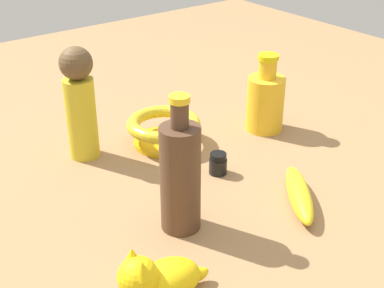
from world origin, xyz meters
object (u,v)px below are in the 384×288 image
bottle_short (265,100)px  bottle_tall (180,176)px  bowl (164,128)px  person_figure_adult (80,102)px  nail_polish_jar (218,163)px  banana (299,194)px  cat_figurine (158,278)px

bottle_short → bottle_tall: size_ratio=0.74×
bottle_short → bowl: (-0.07, -0.21, -0.03)m
person_figure_adult → bowl: size_ratio=1.48×
bowl → nail_polish_jar: size_ratio=3.66×
banana → bottle_tall: bearing=-72.0°
cat_figurine → person_figure_adult: 0.44m
bottle_short → person_figure_adult: size_ratio=0.75×
banana → bottle_tall: size_ratio=0.77×
cat_figurine → nail_polish_jar: 0.34m
bottle_tall → bowl: (-0.25, 0.14, -0.06)m
cat_figurine → bowl: bearing=144.2°
person_figure_adult → nail_polish_jar: (0.21, 0.16, -0.09)m
banana → bottle_short: bearing=-174.9°
bottle_short → cat_figurine: size_ratio=1.26×
cat_figurine → bowl: size_ratio=0.89×
banana → bowl: 0.32m
cat_figurine → bottle_tall: bearing=133.2°
bowl → nail_polish_jar: (0.16, 0.01, -0.02)m
banana → person_figure_adult: (-0.37, -0.21, 0.10)m
cat_figurine → nail_polish_jar: bearing=126.7°
person_figure_adult → bottle_tall: bearing=2.3°
bottle_short → cat_figurine: 0.55m
cat_figurine → person_figure_adult: size_ratio=0.60×
bottle_short → bottle_tall: (0.17, -0.35, 0.03)m
cat_figurine → nail_polish_jar: size_ratio=3.24×
bottle_short → bottle_tall: bearing=-63.7°
person_figure_adult → banana: bearing=29.4°
banana → bottle_tall: bottle_tall is taller
bottle_tall → cat_figurine: size_ratio=1.69×
bottle_tall → cat_figurine: 0.17m
bowl → bottle_tall: bearing=-29.4°
bottle_short → bottle_tall: bottle_tall is taller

